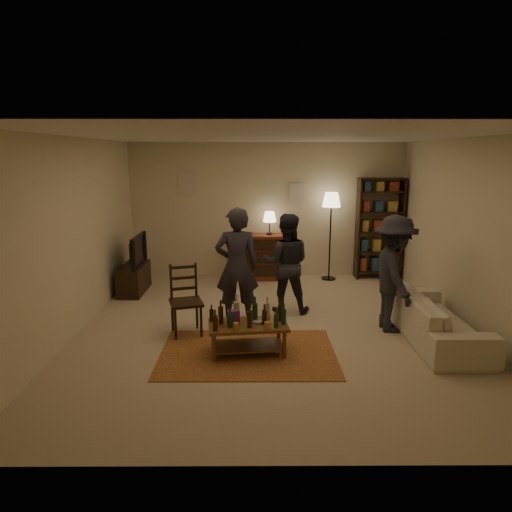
{
  "coord_description": "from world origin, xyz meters",
  "views": [
    {
      "loc": [
        -0.27,
        -6.23,
        2.47
      ],
      "look_at": [
        -0.23,
        0.1,
        1.05
      ],
      "focal_mm": 32.0,
      "sensor_mm": 36.0,
      "label": 1
    }
  ],
  "objects_px": {
    "dining_chair": "(185,297)",
    "person_right": "(286,263)",
    "person_by_sofa": "(394,274)",
    "tv_stand": "(134,271)",
    "person_left": "(237,266)",
    "bookshelf": "(379,227)",
    "dresser": "(257,256)",
    "coffee_table": "(247,326)",
    "floor_lamp": "(331,206)",
    "sofa": "(436,318)"
  },
  "relations": [
    {
      "from": "dining_chair",
      "to": "person_right",
      "type": "distance_m",
      "value": 1.74
    },
    {
      "from": "person_by_sofa",
      "to": "tv_stand",
      "type": "bearing_deg",
      "value": 65.02
    },
    {
      "from": "person_left",
      "to": "bookshelf",
      "type": "bearing_deg",
      "value": -142.23
    },
    {
      "from": "person_right",
      "to": "dresser",
      "type": "bearing_deg",
      "value": -71.65
    },
    {
      "from": "person_left",
      "to": "dining_chair",
      "type": "bearing_deg",
      "value": 22.66
    },
    {
      "from": "person_right",
      "to": "person_by_sofa",
      "type": "bearing_deg",
      "value": 157.12
    },
    {
      "from": "coffee_table",
      "to": "person_right",
      "type": "bearing_deg",
      "value": 69.75
    },
    {
      "from": "floor_lamp",
      "to": "tv_stand",
      "type": "bearing_deg",
      "value": -167.04
    },
    {
      "from": "sofa",
      "to": "person_left",
      "type": "distance_m",
      "value": 2.83
    },
    {
      "from": "coffee_table",
      "to": "tv_stand",
      "type": "relative_size",
      "value": 0.98
    },
    {
      "from": "sofa",
      "to": "person_left",
      "type": "bearing_deg",
      "value": 77.25
    },
    {
      "from": "sofa",
      "to": "dresser",
      "type": "bearing_deg",
      "value": 37.54
    },
    {
      "from": "person_by_sofa",
      "to": "floor_lamp",
      "type": "bearing_deg",
      "value": 8.64
    },
    {
      "from": "bookshelf",
      "to": "floor_lamp",
      "type": "xyz_separation_m",
      "value": [
        -1.0,
        -0.13,
        0.45
      ]
    },
    {
      "from": "tv_stand",
      "to": "floor_lamp",
      "type": "relative_size",
      "value": 0.61
    },
    {
      "from": "person_right",
      "to": "tv_stand",
      "type": "bearing_deg",
      "value": -15.66
    },
    {
      "from": "dining_chair",
      "to": "dresser",
      "type": "bearing_deg",
      "value": 53.76
    },
    {
      "from": "tv_stand",
      "to": "sofa",
      "type": "distance_m",
      "value": 5.14
    },
    {
      "from": "dining_chair",
      "to": "floor_lamp",
      "type": "xyz_separation_m",
      "value": [
        2.47,
        2.81,
        0.95
      ]
    },
    {
      "from": "bookshelf",
      "to": "person_right",
      "type": "height_order",
      "value": "bookshelf"
    },
    {
      "from": "dining_chair",
      "to": "bookshelf",
      "type": "height_order",
      "value": "bookshelf"
    },
    {
      "from": "sofa",
      "to": "person_left",
      "type": "height_order",
      "value": "person_left"
    },
    {
      "from": "tv_stand",
      "to": "bookshelf",
      "type": "distance_m",
      "value": 4.84
    },
    {
      "from": "dresser",
      "to": "person_left",
      "type": "distance_m",
      "value": 2.55
    },
    {
      "from": "tv_stand",
      "to": "person_left",
      "type": "xyz_separation_m",
      "value": [
        1.94,
        -1.59,
        0.48
      ]
    },
    {
      "from": "floor_lamp",
      "to": "person_right",
      "type": "distance_m",
      "value": 2.27
    },
    {
      "from": "person_by_sofa",
      "to": "person_left",
      "type": "bearing_deg",
      "value": 82.11
    },
    {
      "from": "coffee_table",
      "to": "dining_chair",
      "type": "height_order",
      "value": "dining_chair"
    },
    {
      "from": "dining_chair",
      "to": "dresser",
      "type": "distance_m",
      "value": 3.05
    },
    {
      "from": "tv_stand",
      "to": "person_right",
      "type": "distance_m",
      "value": 2.92
    },
    {
      "from": "tv_stand",
      "to": "person_by_sofa",
      "type": "height_order",
      "value": "person_by_sofa"
    },
    {
      "from": "sofa",
      "to": "person_left",
      "type": "xyz_separation_m",
      "value": [
        -2.71,
        0.61,
        0.56
      ]
    },
    {
      "from": "coffee_table",
      "to": "person_left",
      "type": "xyz_separation_m",
      "value": [
        -0.16,
        1.07,
        0.49
      ]
    },
    {
      "from": "bookshelf",
      "to": "floor_lamp",
      "type": "relative_size",
      "value": 1.16
    },
    {
      "from": "bookshelf",
      "to": "floor_lamp",
      "type": "bearing_deg",
      "value": -172.57
    },
    {
      "from": "dresser",
      "to": "bookshelf",
      "type": "height_order",
      "value": "bookshelf"
    },
    {
      "from": "person_right",
      "to": "person_by_sofa",
      "type": "relative_size",
      "value": 0.95
    },
    {
      "from": "tv_stand",
      "to": "person_right",
      "type": "height_order",
      "value": "person_right"
    },
    {
      "from": "bookshelf",
      "to": "person_left",
      "type": "relative_size",
      "value": 1.16
    },
    {
      "from": "coffee_table",
      "to": "person_by_sofa",
      "type": "xyz_separation_m",
      "value": [
        2.05,
        0.8,
        0.45
      ]
    },
    {
      "from": "dining_chair",
      "to": "bookshelf",
      "type": "distance_m",
      "value": 4.58
    },
    {
      "from": "sofa",
      "to": "person_right",
      "type": "xyz_separation_m",
      "value": [
        -1.96,
        1.14,
        0.48
      ]
    },
    {
      "from": "person_left",
      "to": "person_by_sofa",
      "type": "distance_m",
      "value": 2.23
    },
    {
      "from": "dining_chair",
      "to": "person_right",
      "type": "relative_size",
      "value": 0.63
    },
    {
      "from": "tv_stand",
      "to": "person_left",
      "type": "relative_size",
      "value": 0.61
    },
    {
      "from": "bookshelf",
      "to": "person_by_sofa",
      "type": "height_order",
      "value": "bookshelf"
    },
    {
      "from": "bookshelf",
      "to": "tv_stand",
      "type": "bearing_deg",
      "value": -168.2
    },
    {
      "from": "coffee_table",
      "to": "tv_stand",
      "type": "height_order",
      "value": "tv_stand"
    },
    {
      "from": "floor_lamp",
      "to": "person_left",
      "type": "height_order",
      "value": "floor_lamp"
    },
    {
      "from": "dresser",
      "to": "coffee_table",
      "type": "bearing_deg",
      "value": -92.46
    }
  ]
}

